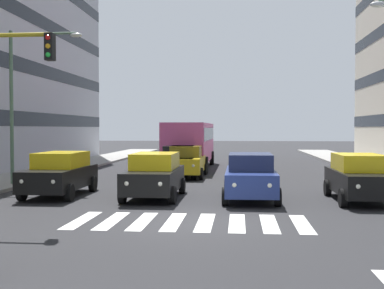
% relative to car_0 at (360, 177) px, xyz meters
% --- Properties ---
extents(ground_plane, '(180.00, 180.00, 0.00)m').
position_rel_car_0_xyz_m(ground_plane, '(5.79, 4.57, -0.89)').
color(ground_plane, '#262628').
extents(crosswalk_markings, '(6.75, 2.80, 0.01)m').
position_rel_car_0_xyz_m(crosswalk_markings, '(5.79, 4.57, -0.88)').
color(crosswalk_markings, silver).
rests_on(crosswalk_markings, ground_plane).
extents(car_0, '(2.02, 4.44, 1.72)m').
position_rel_car_0_xyz_m(car_0, '(0.00, 0.00, 0.00)').
color(car_0, black).
rests_on(car_0, ground_plane).
extents(car_1, '(2.02, 4.44, 1.72)m').
position_rel_car_0_xyz_m(car_1, '(3.97, -0.02, 0.00)').
color(car_1, navy).
rests_on(car_1, ground_plane).
extents(car_2, '(2.02, 4.44, 1.72)m').
position_rel_car_0_xyz_m(car_2, '(7.61, -0.13, 0.00)').
color(car_2, black).
rests_on(car_2, ground_plane).
extents(car_3, '(2.02, 4.44, 1.72)m').
position_rel_car_0_xyz_m(car_3, '(11.44, -0.43, 0.00)').
color(car_3, black).
rests_on(car_3, ground_plane).
extents(car_row2_0, '(2.02, 4.44, 1.72)m').
position_rel_car_0_xyz_m(car_row2_0, '(7.62, -8.38, 0.00)').
color(car_row2_0, black).
rests_on(car_row2_0, ground_plane).
extents(car_row2_1, '(2.02, 4.44, 1.72)m').
position_rel_car_0_xyz_m(car_row2_1, '(7.24, -8.28, 0.00)').
color(car_row2_1, gold).
rests_on(car_row2_1, ground_plane).
extents(bus_behind_traffic, '(2.78, 10.50, 3.00)m').
position_rel_car_0_xyz_m(bus_behind_traffic, '(7.61, -14.20, 0.97)').
color(bus_behind_traffic, '#DB5193').
rests_on(bus_behind_traffic, ground_plane).
extents(street_lamp_right, '(3.39, 0.28, 6.91)m').
position_rel_car_0_xyz_m(street_lamp_right, '(14.06, -3.01, 3.56)').
color(street_lamp_right, '#4C6B56').
rests_on(street_lamp_right, sidewalk_right).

